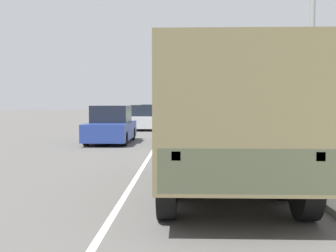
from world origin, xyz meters
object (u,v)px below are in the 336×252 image
(military_truck, at_px, (224,115))
(car_nearest_ahead, at_px, (111,126))
(car_third_ahead, at_px, (151,115))
(car_second_ahead, at_px, (143,119))

(military_truck, height_order, car_nearest_ahead, military_truck)
(military_truck, xyz_separation_m, car_third_ahead, (-3.87, 31.66, -0.82))
(car_nearest_ahead, height_order, car_third_ahead, car_nearest_ahead)
(car_nearest_ahead, bearing_deg, car_second_ahead, 86.51)
(car_second_ahead, distance_m, car_third_ahead, 10.88)
(military_truck, distance_m, car_second_ahead, 21.10)
(military_truck, distance_m, car_nearest_ahead, 11.70)
(military_truck, bearing_deg, car_third_ahead, 96.97)
(car_second_ahead, bearing_deg, car_nearest_ahead, -93.49)
(car_third_ahead, bearing_deg, military_truck, -83.03)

